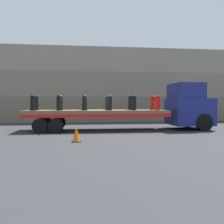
{
  "coord_description": "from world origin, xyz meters",
  "views": [
    {
      "loc": [
        -0.96,
        -15.53,
        1.73
      ],
      "look_at": [
        0.97,
        0.0,
        1.14
      ],
      "focal_mm": 40.0,
      "sensor_mm": 36.0,
      "label": 1
    }
  ],
  "objects_px": {
    "fire_hydrant_black_near_2": "(85,103)",
    "fire_hydrant_black_far_1": "(61,103)",
    "fire_hydrant_black_near_4": "(134,103)",
    "fire_hydrant_red_far_5": "(153,103)",
    "truck_cab": "(190,107)",
    "fire_hydrant_black_near_1": "(59,103)",
    "traffic_cone": "(76,134)",
    "fire_hydrant_black_far_2": "(84,103)",
    "fire_hydrant_black_far_3": "(108,103)",
    "fire_hydrant_black_far_0": "(36,103)",
    "fire_hydrant_black_far_4": "(130,103)",
    "flatbed_trailer": "(89,114)",
    "fire_hydrant_black_near_3": "(110,103)",
    "fire_hydrant_black_near_0": "(33,103)",
    "fire_hydrant_red_near_5": "(158,103)"
  },
  "relations": [
    {
      "from": "fire_hydrant_black_near_2",
      "to": "fire_hydrant_black_far_1",
      "type": "bearing_deg",
      "value": 143.44
    },
    {
      "from": "fire_hydrant_black_far_1",
      "to": "fire_hydrant_black_near_4",
      "type": "relative_size",
      "value": 1.0
    },
    {
      "from": "fire_hydrant_black_near_4",
      "to": "fire_hydrant_red_far_5",
      "type": "distance_m",
      "value": 1.87
    },
    {
      "from": "truck_cab",
      "to": "fire_hydrant_black_far_1",
      "type": "distance_m",
      "value": 8.35
    },
    {
      "from": "fire_hydrant_black_near_1",
      "to": "traffic_cone",
      "type": "height_order",
      "value": "fire_hydrant_black_near_1"
    },
    {
      "from": "fire_hydrant_black_near_4",
      "to": "traffic_cone",
      "type": "bearing_deg",
      "value": -131.18
    },
    {
      "from": "fire_hydrant_black_far_2",
      "to": "fire_hydrant_black_far_3",
      "type": "bearing_deg",
      "value": 0.0
    },
    {
      "from": "fire_hydrant_black_far_0",
      "to": "fire_hydrant_black_far_4",
      "type": "height_order",
      "value": "same"
    },
    {
      "from": "flatbed_trailer",
      "to": "fire_hydrant_black_near_3",
      "type": "relative_size",
      "value": 9.34
    },
    {
      "from": "fire_hydrant_black_near_2",
      "to": "fire_hydrant_black_near_3",
      "type": "relative_size",
      "value": 1.0
    },
    {
      "from": "fire_hydrant_black_far_3",
      "to": "fire_hydrant_black_near_4",
      "type": "distance_m",
      "value": 1.87
    },
    {
      "from": "traffic_cone",
      "to": "fire_hydrant_black_near_0",
      "type": "bearing_deg",
      "value": 123.41
    },
    {
      "from": "fire_hydrant_black_near_0",
      "to": "fire_hydrant_black_far_0",
      "type": "bearing_deg",
      "value": 90.0
    },
    {
      "from": "fire_hydrant_black_near_0",
      "to": "fire_hydrant_red_near_5",
      "type": "xyz_separation_m",
      "value": [
        7.51,
        0.0,
        0.0
      ]
    },
    {
      "from": "fire_hydrant_black_near_1",
      "to": "fire_hydrant_black_near_2",
      "type": "bearing_deg",
      "value": 0.0
    },
    {
      "from": "truck_cab",
      "to": "flatbed_trailer",
      "type": "bearing_deg",
      "value": 180.0
    },
    {
      "from": "fire_hydrant_red_far_5",
      "to": "fire_hydrant_black_far_3",
      "type": "bearing_deg",
      "value": 180.0
    },
    {
      "from": "fire_hydrant_black_far_0",
      "to": "fire_hydrant_red_far_5",
      "type": "bearing_deg",
      "value": 0.0
    },
    {
      "from": "fire_hydrant_black_near_0",
      "to": "traffic_cone",
      "type": "xyz_separation_m",
      "value": [
        2.58,
        -3.91,
        -1.39
      ]
    },
    {
      "from": "fire_hydrant_black_near_0",
      "to": "fire_hydrant_black_far_1",
      "type": "xyz_separation_m",
      "value": [
        1.5,
        1.11,
        0.0
      ]
    },
    {
      "from": "fire_hydrant_black_far_0",
      "to": "fire_hydrant_red_near_5",
      "type": "distance_m",
      "value": 7.59
    },
    {
      "from": "fire_hydrant_black_far_4",
      "to": "traffic_cone",
      "type": "height_order",
      "value": "fire_hydrant_black_far_4"
    },
    {
      "from": "fire_hydrant_black_near_1",
      "to": "fire_hydrant_black_far_4",
      "type": "xyz_separation_m",
      "value": [
        4.51,
        1.11,
        0.0
      ]
    },
    {
      "from": "fire_hydrant_black_near_2",
      "to": "fire_hydrant_black_far_2",
      "type": "bearing_deg",
      "value": 90.0
    },
    {
      "from": "flatbed_trailer",
      "to": "fire_hydrant_red_far_5",
      "type": "bearing_deg",
      "value": 7.54
    },
    {
      "from": "fire_hydrant_black_near_1",
      "to": "fire_hydrant_black_far_3",
      "type": "height_order",
      "value": "same"
    },
    {
      "from": "truck_cab",
      "to": "fire_hydrant_red_near_5",
      "type": "relative_size",
      "value": 3.18
    },
    {
      "from": "fire_hydrant_black_near_3",
      "to": "fire_hydrant_black_far_3",
      "type": "distance_m",
      "value": 1.11
    },
    {
      "from": "truck_cab",
      "to": "fire_hydrant_black_far_0",
      "type": "distance_m",
      "value": 9.85
    },
    {
      "from": "fire_hydrant_black_far_0",
      "to": "fire_hydrant_red_near_5",
      "type": "xyz_separation_m",
      "value": [
        7.51,
        -1.11,
        0.0
      ]
    },
    {
      "from": "flatbed_trailer",
      "to": "fire_hydrant_black_far_2",
      "type": "bearing_deg",
      "value": 118.26
    },
    {
      "from": "fire_hydrant_black_far_1",
      "to": "traffic_cone",
      "type": "height_order",
      "value": "fire_hydrant_black_far_1"
    },
    {
      "from": "fire_hydrant_black_near_3",
      "to": "fire_hydrant_black_near_4",
      "type": "distance_m",
      "value": 1.5
    },
    {
      "from": "fire_hydrant_black_far_1",
      "to": "fire_hydrant_red_far_5",
      "type": "xyz_separation_m",
      "value": [
        6.01,
        0.0,
        0.0
      ]
    },
    {
      "from": "fire_hydrant_black_near_3",
      "to": "fire_hydrant_red_near_5",
      "type": "bearing_deg",
      "value": 0.0
    },
    {
      "from": "fire_hydrant_black_far_1",
      "to": "traffic_cone",
      "type": "relative_size",
      "value": 1.34
    },
    {
      "from": "fire_hydrant_black_near_3",
      "to": "fire_hydrant_black_far_2",
      "type": "bearing_deg",
      "value": 143.44
    },
    {
      "from": "fire_hydrant_red_near_5",
      "to": "flatbed_trailer",
      "type": "bearing_deg",
      "value": 172.46
    },
    {
      "from": "fire_hydrant_black_far_4",
      "to": "flatbed_trailer",
      "type": "bearing_deg",
      "value": -168.36
    },
    {
      "from": "fire_hydrant_black_near_4",
      "to": "fire_hydrant_black_far_4",
      "type": "xyz_separation_m",
      "value": [
        0.0,
        1.11,
        0.0
      ]
    },
    {
      "from": "fire_hydrant_black_near_4",
      "to": "fire_hydrant_black_near_0",
      "type": "bearing_deg",
      "value": 180.0
    },
    {
      "from": "fire_hydrant_black_far_2",
      "to": "fire_hydrant_black_far_4",
      "type": "relative_size",
      "value": 1.0
    },
    {
      "from": "fire_hydrant_red_far_5",
      "to": "traffic_cone",
      "type": "relative_size",
      "value": 1.34
    },
    {
      "from": "fire_hydrant_black_near_2",
      "to": "fire_hydrant_red_near_5",
      "type": "xyz_separation_m",
      "value": [
        4.51,
        0.0,
        0.0
      ]
    },
    {
      "from": "fire_hydrant_black_far_1",
      "to": "fire_hydrant_black_far_4",
      "type": "relative_size",
      "value": 1.0
    },
    {
      "from": "fire_hydrant_black_far_1",
      "to": "fire_hydrant_black_far_3",
      "type": "distance_m",
      "value": 3.0
    },
    {
      "from": "fire_hydrant_black_near_2",
      "to": "fire_hydrant_red_near_5",
      "type": "bearing_deg",
      "value": 0.0
    },
    {
      "from": "fire_hydrant_black_far_1",
      "to": "fire_hydrant_red_near_5",
      "type": "distance_m",
      "value": 6.11
    },
    {
      "from": "fire_hydrant_black_near_4",
      "to": "flatbed_trailer",
      "type": "bearing_deg",
      "value": 168.36
    },
    {
      "from": "fire_hydrant_black_near_0",
      "to": "fire_hydrant_black_far_2",
      "type": "relative_size",
      "value": 1.0
    }
  ]
}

